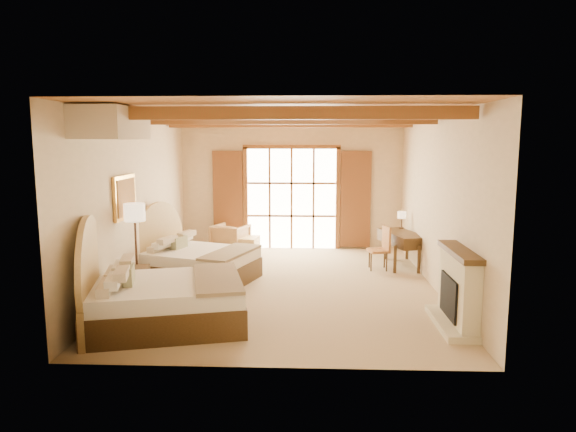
{
  "coord_description": "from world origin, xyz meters",
  "views": [
    {
      "loc": [
        0.42,
        -9.32,
        2.71
      ],
      "look_at": [
        0.04,
        0.2,
        1.3
      ],
      "focal_mm": 32.0,
      "sensor_mm": 36.0,
      "label": 1
    }
  ],
  "objects_px": {
    "bed_near": "(155,296)",
    "bed_far": "(193,260)",
    "nightstand": "(134,286)",
    "desk": "(402,248)",
    "armchair": "(231,239)"
  },
  "relations": [
    {
      "from": "nightstand",
      "to": "armchair",
      "type": "distance_m",
      "value": 4.08
    },
    {
      "from": "armchair",
      "to": "nightstand",
      "type": "bearing_deg",
      "value": 94.96
    },
    {
      "from": "bed_near",
      "to": "desk",
      "type": "xyz_separation_m",
      "value": [
        4.27,
        3.81,
        -0.05
      ]
    },
    {
      "from": "bed_far",
      "to": "armchair",
      "type": "xyz_separation_m",
      "value": [
        0.37,
        2.43,
        -0.04
      ]
    },
    {
      "from": "armchair",
      "to": "desk",
      "type": "relative_size",
      "value": 0.53
    },
    {
      "from": "bed_far",
      "to": "nightstand",
      "type": "relative_size",
      "value": 3.97
    },
    {
      "from": "bed_near",
      "to": "nightstand",
      "type": "xyz_separation_m",
      "value": [
        -0.65,
        0.97,
        -0.13
      ]
    },
    {
      "from": "bed_near",
      "to": "armchair",
      "type": "bearing_deg",
      "value": 72.0
    },
    {
      "from": "bed_far",
      "to": "nightstand",
      "type": "distance_m",
      "value": 1.65
    },
    {
      "from": "bed_far",
      "to": "desk",
      "type": "xyz_separation_m",
      "value": [
        4.28,
        1.33,
        -0.0
      ]
    },
    {
      "from": "bed_far",
      "to": "desk",
      "type": "distance_m",
      "value": 4.48
    },
    {
      "from": "nightstand",
      "to": "armchair",
      "type": "xyz_separation_m",
      "value": [
        1.02,
        3.95,
        0.05
      ]
    },
    {
      "from": "bed_near",
      "to": "nightstand",
      "type": "distance_m",
      "value": 1.18
    },
    {
      "from": "bed_near",
      "to": "bed_far",
      "type": "distance_m",
      "value": 2.49
    },
    {
      "from": "armchair",
      "to": "desk",
      "type": "bearing_deg",
      "value": -176.23
    }
  ]
}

